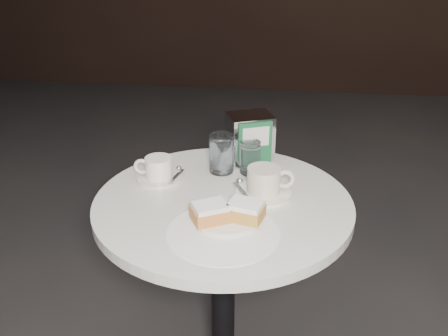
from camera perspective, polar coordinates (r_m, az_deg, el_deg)
cafe_table at (r=1.46m, az=-0.11°, el=-10.41°), size 0.70×0.70×0.74m
sugar_spill at (r=1.21m, az=-0.09°, el=-7.39°), size 0.30×0.30×0.00m
beignet_plate at (r=1.24m, az=0.38°, el=-5.27°), size 0.20×0.20×0.06m
coffee_cup_left at (r=1.46m, az=-7.51°, el=-0.23°), size 0.14×0.14×0.07m
coffee_cup_right at (r=1.36m, az=4.61°, el=-1.78°), size 0.18×0.18×0.08m
water_glass_left at (r=1.48m, az=-0.30°, el=1.63°), size 0.09×0.09×0.12m
water_glass_right at (r=1.48m, az=3.00°, el=1.17°), size 0.06×0.06×0.10m
napkin_dispenser at (r=1.54m, az=2.97°, el=3.41°), size 0.16×0.15×0.15m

